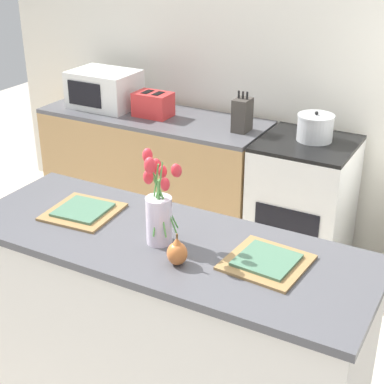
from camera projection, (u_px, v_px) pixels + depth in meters
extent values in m
cube|color=silver|center=(319.00, 55.00, 3.90)|extent=(5.20, 0.08, 2.70)
cube|color=silver|center=(166.00, 333.00, 2.69)|extent=(1.76, 0.62, 0.91)
cube|color=#4C4C51|center=(164.00, 243.00, 2.49)|extent=(1.80, 0.66, 0.03)
cube|color=tan|center=(155.00, 173.00, 4.43)|extent=(1.68, 0.60, 0.86)
cube|color=#515156|center=(153.00, 117.00, 4.24)|extent=(1.68, 0.60, 0.03)
cube|color=silver|center=(302.00, 206.00, 3.93)|extent=(0.60, 0.60, 0.86)
cube|color=black|center=(308.00, 143.00, 3.74)|extent=(0.60, 0.60, 0.02)
cube|color=black|center=(286.00, 229.00, 3.70)|extent=(0.42, 0.01, 0.28)
cylinder|color=silver|center=(159.00, 220.00, 2.42)|extent=(0.11, 0.11, 0.20)
cylinder|color=#569E4C|center=(165.00, 202.00, 2.37)|extent=(0.11, 0.01, 0.26)
ellipsoid|color=red|center=(176.00, 170.00, 2.29)|extent=(0.04, 0.04, 0.05)
cylinder|color=#569E4C|center=(165.00, 203.00, 2.39)|extent=(0.09, 0.07, 0.24)
ellipsoid|color=red|center=(177.00, 171.00, 2.34)|extent=(0.04, 0.04, 0.06)
cylinder|color=#569E4C|center=(161.00, 203.00, 2.42)|extent=(0.01, 0.04, 0.23)
ellipsoid|color=red|center=(163.00, 172.00, 2.37)|extent=(0.04, 0.04, 0.05)
cylinder|color=#569E4C|center=(158.00, 202.00, 2.41)|extent=(0.06, 0.08, 0.24)
ellipsoid|color=red|center=(156.00, 166.00, 2.39)|extent=(0.05, 0.05, 0.07)
cylinder|color=#569E4C|center=(154.00, 196.00, 2.39)|extent=(0.06, 0.02, 0.30)
ellipsoid|color=red|center=(148.00, 156.00, 2.34)|extent=(0.04, 0.04, 0.06)
cylinder|color=#569E4C|center=(155.00, 207.00, 2.39)|extent=(0.04, 0.03, 0.23)
ellipsoid|color=red|center=(148.00, 177.00, 2.33)|extent=(0.04, 0.04, 0.06)
cylinder|color=#569E4C|center=(157.00, 199.00, 2.37)|extent=(0.02, 0.11, 0.29)
ellipsoid|color=red|center=(150.00, 166.00, 2.25)|extent=(0.05, 0.05, 0.07)
cylinder|color=#569E4C|center=(161.00, 208.00, 2.37)|extent=(0.09, 0.07, 0.22)
ellipsoid|color=red|center=(165.00, 184.00, 2.27)|extent=(0.04, 0.04, 0.06)
ellipsoid|color=#C66B33|center=(177.00, 253.00, 2.29)|extent=(0.08, 0.08, 0.09)
cone|color=#C66B33|center=(177.00, 242.00, 2.27)|extent=(0.05, 0.05, 0.04)
cylinder|color=brown|center=(177.00, 236.00, 2.26)|extent=(0.01, 0.01, 0.02)
cube|color=olive|center=(83.00, 212.00, 2.70)|extent=(0.33, 0.33, 0.01)
cube|color=#477056|center=(83.00, 210.00, 2.70)|extent=(0.24, 0.24, 0.01)
cube|color=olive|center=(267.00, 262.00, 2.31)|extent=(0.33, 0.33, 0.01)
cube|color=#477056|center=(267.00, 260.00, 2.30)|extent=(0.24, 0.24, 0.01)
cube|color=red|center=(153.00, 104.00, 4.18)|extent=(0.26, 0.18, 0.17)
cube|color=black|center=(147.00, 92.00, 4.16)|extent=(0.05, 0.11, 0.01)
cube|color=black|center=(158.00, 94.00, 4.12)|extent=(0.05, 0.11, 0.01)
cube|color=black|center=(137.00, 98.00, 4.23)|extent=(0.02, 0.02, 0.02)
cylinder|color=#B2B5B7|center=(315.00, 129.00, 3.73)|extent=(0.23, 0.23, 0.15)
cylinder|color=#B2B5B7|center=(316.00, 116.00, 3.69)|extent=(0.23, 0.23, 0.01)
sphere|color=black|center=(317.00, 113.00, 3.68)|extent=(0.02, 0.02, 0.02)
cube|color=white|center=(104.00, 89.00, 4.36)|extent=(0.48, 0.36, 0.27)
cube|color=black|center=(84.00, 94.00, 4.24)|extent=(0.29, 0.01, 0.18)
cube|color=#3D3833|center=(242.00, 115.00, 3.87)|extent=(0.10, 0.14, 0.22)
cylinder|color=black|center=(239.00, 94.00, 3.83)|extent=(0.01, 0.01, 0.05)
cylinder|color=black|center=(243.00, 95.00, 3.82)|extent=(0.01, 0.01, 0.05)
cylinder|color=black|center=(247.00, 96.00, 3.80)|extent=(0.01, 0.01, 0.05)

